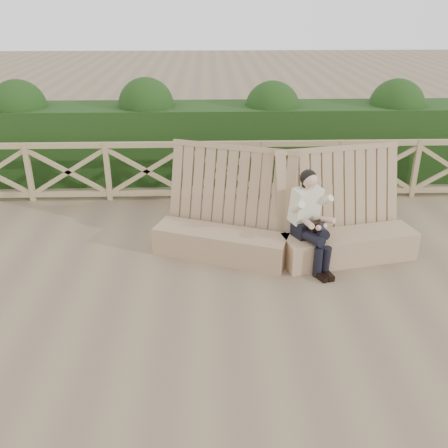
{
  "coord_description": "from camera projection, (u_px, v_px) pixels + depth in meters",
  "views": [
    {
      "loc": [
        -0.28,
        -5.26,
        3.54
      ],
      "look_at": [
        -0.1,
        0.4,
        0.9
      ],
      "focal_mm": 40.0,
      "sensor_mm": 36.0,
      "label": 1
    }
  ],
  "objects": [
    {
      "name": "ground",
      "position": [
        233.0,
        302.0,
        6.26
      ],
      "size": [
        60.0,
        60.0,
        0.0
      ],
      "primitive_type": "plane",
      "color": "brown",
      "rests_on": "ground"
    },
    {
      "name": "bench",
      "position": [
        284.0,
        231.0,
        7.23
      ],
      "size": [
        3.84,
        1.38,
        1.55
      ],
      "rotation": [
        0.0,
        0.0,
        -0.08
      ],
      "color": "#947954",
      "rests_on": "ground"
    },
    {
      "name": "woman",
      "position": [
        310.0,
        217.0,
        6.86
      ],
      "size": [
        0.6,
        0.9,
        1.38
      ],
      "rotation": [
        0.0,
        0.0,
        0.47
      ],
      "color": "black",
      "rests_on": "ground"
    },
    {
      "name": "guardrail",
      "position": [
        224.0,
        170.0,
        9.2
      ],
      "size": [
        10.1,
        0.09,
        1.1
      ],
      "color": "#8E7A53",
      "rests_on": "ground"
    },
    {
      "name": "hedge",
      "position": [
        222.0,
        142.0,
        10.21
      ],
      "size": [
        12.0,
        1.2,
        1.5
      ],
      "primitive_type": "cube",
      "color": "black",
      "rests_on": "ground"
    }
  ]
}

